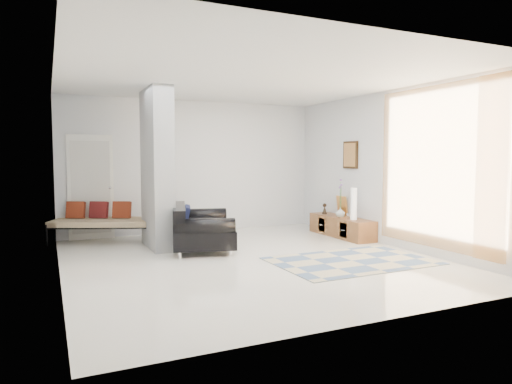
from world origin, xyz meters
name	(u,v)px	position (x,y,z in m)	size (l,w,h in m)	color
floor	(251,259)	(0.00, 0.00, 0.00)	(6.00, 6.00, 0.00)	white
ceiling	(250,79)	(0.00, 0.00, 2.80)	(6.00, 6.00, 0.00)	white
wall_back	(194,167)	(0.00, 3.00, 1.40)	(6.00, 6.00, 0.00)	silver
wall_front	(378,179)	(0.00, -3.00, 1.40)	(6.00, 6.00, 0.00)	silver
wall_left	(57,173)	(-2.75, 0.00, 1.40)	(6.00, 6.00, 0.00)	silver
wall_right	(390,169)	(2.75, 0.00, 1.40)	(6.00, 6.00, 0.00)	silver
partition_column	(157,169)	(-1.10, 1.60, 1.40)	(0.35, 1.20, 2.80)	#9A9EA1
hallway_door	(91,187)	(-2.10, 2.96, 1.02)	(0.85, 0.06, 2.04)	white
curtain	(436,167)	(2.67, -1.15, 1.45)	(2.55, 2.55, 0.00)	orange
wall_art	(351,155)	(2.72, 1.14, 1.65)	(0.04, 0.45, 0.55)	#35200E
media_console	(341,226)	(2.52, 1.15, 0.21)	(0.45, 1.71, 0.80)	brown
loveseat	(199,228)	(-0.46, 1.22, 0.35)	(1.42, 1.92, 0.76)	silver
daybed	(104,221)	(-1.91, 2.48, 0.41)	(2.06, 1.49, 0.77)	black
area_rug	(352,261)	(1.37, -0.77, 0.01)	(2.41, 1.60, 0.01)	beige
cylinder_lamp	(354,204)	(2.50, 0.72, 0.71)	(0.11, 0.11, 0.61)	white
bronze_figurine	(325,209)	(2.47, 1.69, 0.51)	(0.11, 0.11, 0.22)	black
vase	(340,212)	(2.47, 1.11, 0.50)	(0.19, 0.19, 0.20)	white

